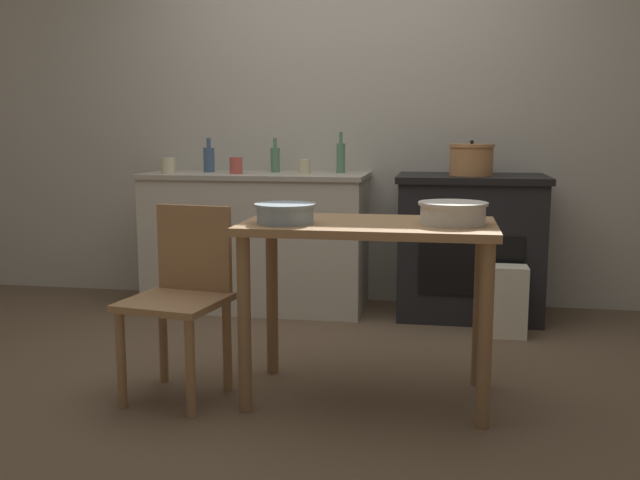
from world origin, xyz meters
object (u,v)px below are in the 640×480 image
bottle_left (341,157)px  flour_sack (505,301)px  work_table (368,253)px  cup_center_left (304,167)px  bottle_mid_left (275,159)px  stove (470,246)px  cup_center_right (168,166)px  bottle_far_left (209,159)px  mixing_bowl_small (453,212)px  cup_center (236,165)px  chair (182,294)px  stock_pot (471,160)px  mixing_bowl_large (286,212)px

bottle_left → flour_sack: bearing=-27.2°
work_table → cup_center_left: 1.60m
bottle_left → bottle_mid_left: 0.44m
stove → bottle_mid_left: 1.38m
bottle_mid_left → cup_center_right: bottle_mid_left is taller
bottle_mid_left → bottle_far_left: bearing=-170.4°
stove → mixing_bowl_small: stove is taller
bottle_far_left → cup_center_left: 0.66m
work_table → flour_sack: (0.67, 1.07, -0.44)m
bottle_left → cup_center: bottle_left is taller
chair → cup_center: bearing=106.7°
work_table → bottle_far_left: bottle_far_left is taller
mixing_bowl_small → cup_center_left: 1.73m
mixing_bowl_small → cup_center_left: bearing=122.1°
flour_sack → cup_center_right: bearing=172.2°
cup_center_right → bottle_mid_left: bearing=21.5°
stock_pot → bottle_left: bottle_left is taller
work_table → bottle_left: size_ratio=4.04×
stove → bottle_mid_left: bottle_mid_left is taller
chair → bottle_far_left: bearing=113.7°
cup_center_left → cup_center: bearing=-172.3°
stock_pot → bottle_mid_left: bearing=173.7°
flour_sack → mixing_bowl_small: (-0.32, -1.07, 0.63)m
mixing_bowl_large → cup_center_right: cup_center_right is taller
stove → bottle_left: bearing=174.0°
cup_center_left → cup_center_right: cup_center_right is taller
bottle_mid_left → cup_center: size_ratio=2.13×
work_table → flour_sack: work_table is taller
mixing_bowl_large → cup_center: size_ratio=2.46×
work_table → cup_center: cup_center is taller
stove → bottle_far_left: size_ratio=4.08×
cup_center_left → chair: bearing=-98.9°
stove → chair: stove is taller
stove → work_table: size_ratio=0.85×
chair → cup_center: (-0.19, 1.50, 0.48)m
stock_pot → mixing_bowl_small: 1.48m
bottle_left → cup_center: 0.68m
work_table → mixing_bowl_large: mixing_bowl_large is taller
stock_pot → bottle_far_left: size_ratio=1.23×
chair → flour_sack: bearing=47.5°
flour_sack → bottle_mid_left: bearing=159.7°
mixing_bowl_large → bottle_mid_left: 1.78m
bottle_far_left → bottle_mid_left: 0.44m
stove → mixing_bowl_small: bearing=-94.9°
chair → bottle_far_left: 1.76m
stock_pot → bottle_far_left: 1.70m
stove → mixing_bowl_large: (-0.82, -1.61, 0.38)m
cup_center → cup_center_right: (-0.44, -0.05, -0.00)m
bottle_left → chair: bearing=-105.1°
work_table → cup_center_right: 2.00m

